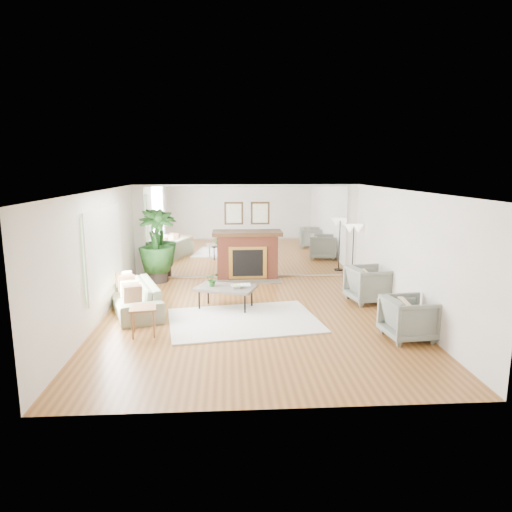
{
  "coord_description": "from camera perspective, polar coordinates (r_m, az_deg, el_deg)",
  "views": [
    {
      "loc": [
        -0.51,
        -8.64,
        2.92
      ],
      "look_at": [
        0.06,
        0.6,
        1.14
      ],
      "focal_mm": 32.0,
      "sensor_mm": 36.0,
      "label": 1
    }
  ],
  "objects": [
    {
      "name": "fruit_bowl",
      "position": [
        9.49,
        -2.42,
        -3.82
      ],
      "size": [
        0.27,
        0.27,
        0.06
      ],
      "primitive_type": "imported",
      "rotation": [
        0.0,
        0.0,
        -0.1
      ],
      "color": "brown",
      "rests_on": "coffee_table"
    },
    {
      "name": "wall_back",
      "position": [
        12.25,
        -1.14,
        3.07
      ],
      "size": [
        6.0,
        0.02,
        2.5
      ],
      "primitive_type": "cube",
      "color": "white",
      "rests_on": "ground"
    },
    {
      "name": "wall_left",
      "position": [
        9.14,
        -19.23,
        -0.24
      ],
      "size": [
        0.02,
        7.0,
        2.5
      ],
      "primitive_type": "cube",
      "color": "white",
      "rests_on": "ground"
    },
    {
      "name": "area_rug",
      "position": [
        8.96,
        -1.55,
        -8.02
      ],
      "size": [
        3.11,
        2.43,
        0.03
      ],
      "primitive_type": "cube",
      "rotation": [
        0.0,
        0.0,
        0.15
      ],
      "color": "white",
      "rests_on": "ground"
    },
    {
      "name": "tabletop_plant",
      "position": [
        9.64,
        -5.49,
        -2.94
      ],
      "size": [
        0.27,
        0.24,
        0.29
      ],
      "primitive_type": "imported",
      "rotation": [
        0.0,
        0.0,
        0.04
      ],
      "color": "#2B6224",
      "rests_on": "coffee_table"
    },
    {
      "name": "wall_right",
      "position": [
        9.47,
        18.21,
        0.19
      ],
      "size": [
        0.02,
        7.0,
        2.5
      ],
      "primitive_type": "cube",
      "color": "white",
      "rests_on": "ground"
    },
    {
      "name": "window_panel",
      "position": [
        9.49,
        -18.45,
        0.82
      ],
      "size": [
        0.04,
        2.4,
        1.5
      ],
      "primitive_type": "cube",
      "color": "#B2E09E",
      "rests_on": "wall_left"
    },
    {
      "name": "potted_ficus",
      "position": [
        12.03,
        -12.37,
        1.5
      ],
      "size": [
        1.14,
        1.14,
        1.88
      ],
      "color": "black",
      "rests_on": "ground"
    },
    {
      "name": "ground",
      "position": [
        9.13,
        -0.16,
        -7.74
      ],
      "size": [
        7.0,
        7.0,
        0.0
      ],
      "primitive_type": "plane",
      "color": "brown",
      "rests_on": "ground"
    },
    {
      "name": "floor_lamp",
      "position": [
        11.93,
        12.11,
        2.81
      ],
      "size": [
        0.49,
        0.27,
        1.51
      ],
      "color": "black",
      "rests_on": "ground"
    },
    {
      "name": "book",
      "position": [
        9.66,
        -1.94,
        -3.67
      ],
      "size": [
        0.22,
        0.3,
        0.02
      ],
      "primitive_type": "imported",
      "rotation": [
        0.0,
        0.0,
        0.04
      ],
      "color": "brown",
      "rests_on": "coffee_table"
    },
    {
      "name": "fireplace",
      "position": [
        12.12,
        -1.08,
        0.15
      ],
      "size": [
        1.85,
        0.83,
        2.05
      ],
      "color": "brown",
      "rests_on": "ground"
    },
    {
      "name": "side_table",
      "position": [
        8.34,
        -13.95,
        -6.76
      ],
      "size": [
        0.52,
        0.52,
        0.52
      ],
      "rotation": [
        0.0,
        0.0,
        0.15
      ],
      "color": "brown",
      "rests_on": "ground"
    },
    {
      "name": "armchair_front",
      "position": [
        8.39,
        18.57,
        -7.36
      ],
      "size": [
        0.9,
        0.88,
        0.74
      ],
      "primitive_type": "imported",
      "rotation": [
        0.0,
        0.0,
        1.68
      ],
      "color": "gray",
      "rests_on": "ground"
    },
    {
      "name": "armchair_back",
      "position": [
        10.41,
        13.97,
        -3.44
      ],
      "size": [
        1.01,
        0.99,
        0.8
      ],
      "primitive_type": "imported",
      "rotation": [
        0.0,
        0.0,
        1.74
      ],
      "color": "gray",
      "rests_on": "ground"
    },
    {
      "name": "mirror_panel",
      "position": [
        12.23,
        -1.13,
        3.06
      ],
      "size": [
        5.4,
        0.04,
        2.4
      ],
      "primitive_type": "cube",
      "color": "silver",
      "rests_on": "wall_back"
    },
    {
      "name": "coffee_table",
      "position": [
        9.61,
        -3.81,
        -4.09
      ],
      "size": [
        1.36,
        1.06,
        0.48
      ],
      "rotation": [
        0.0,
        0.0,
        -0.34
      ],
      "color": "#5B5348",
      "rests_on": "ground"
    },
    {
      "name": "sofa",
      "position": [
        9.75,
        -14.94,
        -5.02
      ],
      "size": [
        1.47,
        2.25,
        0.61
      ],
      "primitive_type": "imported",
      "rotation": [
        0.0,
        0.0,
        -1.23
      ],
      "color": "gray",
      "rests_on": "ground"
    }
  ]
}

